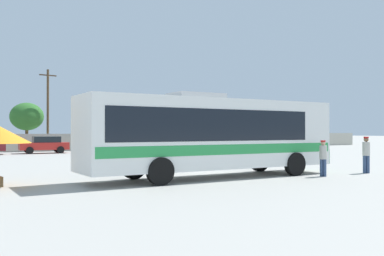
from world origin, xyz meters
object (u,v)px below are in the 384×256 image
Objects in this scene: parked_car_second_red at (45,144)px; utility_pole_far at (48,108)px; attendant_by_bus_door at (323,156)px; passenger_waiting_on_apron at (366,152)px; coach_bus_white_green at (211,133)px; parked_car_third_black at (106,144)px; roadside_tree_midleft at (27,117)px; parked_car_rightmost_black at (176,143)px.

parked_car_second_red is 6.94m from utility_pole_far.
passenger_waiting_on_apron is (2.92, 0.14, 0.08)m from attendant_by_bus_door.
coach_bus_white_green reaches higher than parked_car_third_black.
coach_bus_white_green is 30.70m from utility_pole_far.
attendant_by_bus_door is 0.32× the size of roadside_tree_midleft.
utility_pole_far is at bearing 105.69° from passenger_waiting_on_apron.
parked_car_third_black is 0.89× the size of roadside_tree_midleft.
passenger_waiting_on_apron reaches higher than parked_car_second_red.
parked_car_second_red is at bearing 179.34° from parked_car_third_black.
attendant_by_bus_door reaches higher than parked_car_rightmost_black.
passenger_waiting_on_apron reaches higher than parked_car_rightmost_black.
parked_car_third_black is 9.92m from roadside_tree_midleft.
roadside_tree_midleft is (-6.31, 7.13, 2.76)m from parked_car_third_black.
passenger_waiting_on_apron is at bearing -95.71° from parked_car_rightmost_black.
coach_bus_white_green is 1.39× the size of utility_pole_far.
attendant_by_bus_door is 26.65m from parked_car_third_black.
roadside_tree_midleft is at bearing 108.09° from passenger_waiting_on_apron.
utility_pole_far is (-9.08, 32.33, 3.41)m from passenger_waiting_on_apron.
roadside_tree_midleft is at bearing 103.42° from attendant_by_bus_door.
utility_pole_far is (-11.66, 6.50, 3.63)m from parked_car_rightmost_black.
parked_car_second_red is at bearing 176.94° from parked_car_rightmost_black.
parked_car_third_black is (-1.74, 26.60, -0.15)m from attendant_by_bus_door.
coach_bus_white_green is at bearing 166.78° from passenger_waiting_on_apron.
parked_car_third_black is 8.20m from utility_pole_far.
attendant_by_bus_door is 0.19× the size of utility_pole_far.
parked_car_third_black is at bearing 83.36° from coach_bus_white_green.
passenger_waiting_on_apron is 25.96m from parked_car_rightmost_black.
attendant_by_bus_door reaches higher than parked_car_second_red.
parked_car_third_black is (-4.66, 26.46, -0.23)m from passenger_waiting_on_apron.
parked_car_second_red is at bearing 96.45° from coach_bus_white_green.
roadside_tree_midleft is (-1.89, 1.27, -0.88)m from utility_pole_far.
passenger_waiting_on_apron reaches higher than attendant_by_bus_door.
coach_bus_white_green is at bearing -83.83° from roadside_tree_midleft.
coach_bus_white_green is 5.09m from attendant_by_bus_door.
roadside_tree_midleft reaches higher than parked_car_second_red.
parked_car_rightmost_black is at bearing -29.79° from roadside_tree_midleft.
roadside_tree_midleft is (-8.05, 33.73, 2.61)m from attendant_by_bus_door.
utility_pole_far is at bearing 92.90° from coach_bus_white_green.
utility_pole_far is (1.25, 5.80, 3.59)m from parked_car_second_red.
coach_bus_white_green is 26.13m from parked_car_rightmost_black.
coach_bus_white_green is at bearing -87.10° from utility_pole_far.
attendant_by_bus_door is at bearing -177.34° from passenger_waiting_on_apron.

